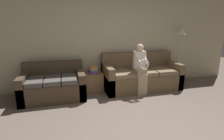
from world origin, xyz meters
TOP-DOWN VIEW (x-y plane):
  - wall_back at (0.00, 2.67)m, footprint 7.72×0.06m
  - couch_main at (0.76, 2.21)m, footprint 2.04×0.89m
  - couch_side at (-1.51, 2.14)m, footprint 1.43×0.90m
  - child_left_seated at (0.57, 1.84)m, footprint 0.29×0.38m
  - side_shelf at (-0.52, 2.36)m, footprint 0.47×0.52m
  - book_stack at (-0.52, 2.37)m, footprint 0.21×0.29m
  - floor_lamp at (2.07, 2.41)m, footprint 0.30×0.30m

SIDE VIEW (x-z plane):
  - side_shelf at x=-0.52m, z-range 0.01..0.48m
  - couch_side at x=-1.51m, z-range -0.11..0.71m
  - couch_main at x=0.76m, z-range -0.14..0.82m
  - book_stack at x=-0.52m, z-range 0.47..0.64m
  - child_left_seated at x=0.57m, z-range 0.07..1.32m
  - wall_back at x=0.00m, z-range 0.00..2.55m
  - floor_lamp at x=2.07m, z-range 0.52..2.13m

